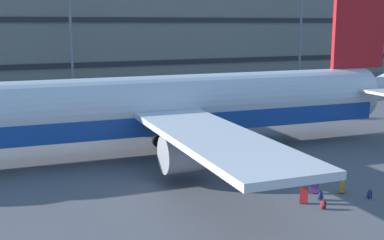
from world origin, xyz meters
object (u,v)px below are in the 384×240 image
object	(u,v)px
airliner	(151,108)
backpack_black	(323,205)
suitcase_navy	(304,195)
backpack_laid_flat	(321,196)
backpack_small	(369,194)
suitcase_large	(342,186)
suitcase_orange	(314,187)

from	to	relation	value
airliner	backpack_black	xyz separation A→B (m)	(4.27, -13.24, -3.00)
suitcase_navy	backpack_laid_flat	xyz separation A→B (m)	(1.09, 0.05, -0.22)
backpack_laid_flat	backpack_small	size ratio (longest dim) A/B	1.00
suitcase_large	backpack_laid_flat	xyz separation A→B (m)	(-1.75, -0.47, -0.13)
suitcase_orange	suitcase_navy	xyz separation A→B (m)	(-1.41, -1.03, 0.09)
backpack_black	backpack_laid_flat	size ratio (longest dim) A/B	0.97
suitcase_large	suitcase_navy	world-z (taller)	suitcase_navy
backpack_laid_flat	backpack_small	bearing A→B (deg)	-17.67
suitcase_large	backpack_small	bearing A→B (deg)	-60.93
backpack_black	backpack_laid_flat	world-z (taller)	backpack_laid_flat
suitcase_orange	backpack_small	xyz separation A→B (m)	(2.13, -1.75, -0.13)
suitcase_navy	backpack_small	world-z (taller)	suitcase_navy
suitcase_orange	backpack_black	bearing A→B (deg)	-116.57
suitcase_orange	backpack_black	distance (m)	2.30
airliner	suitcase_navy	size ratio (longest dim) A/B	43.67
suitcase_orange	backpack_laid_flat	distance (m)	1.03
suitcase_large	suitcase_orange	world-z (taller)	suitcase_large
suitcase_orange	backpack_laid_flat	xyz separation A→B (m)	(-0.32, -0.97, -0.13)
backpack_black	airliner	bearing A→B (deg)	107.87
suitcase_large	suitcase_navy	size ratio (longest dim) A/B	0.89
suitcase_orange	suitcase_large	bearing A→B (deg)	-19.27
suitcase_navy	backpack_black	xyz separation A→B (m)	(0.38, -1.03, -0.22)
airliner	backpack_laid_flat	bearing A→B (deg)	-67.74
suitcase_large	backpack_laid_flat	size ratio (longest dim) A/B	1.66
suitcase_navy	backpack_black	size ratio (longest dim) A/B	1.90
airliner	backpack_laid_flat	size ratio (longest dim) A/B	80.96
airliner	suitcase_orange	bearing A→B (deg)	-64.66
suitcase_orange	backpack_small	distance (m)	2.76
backpack_small	suitcase_navy	bearing A→B (deg)	168.36
airliner	backpack_small	xyz separation A→B (m)	(7.42, -12.93, -3.00)
backpack_black	backpack_laid_flat	distance (m)	1.29
suitcase_large	suitcase_navy	distance (m)	2.89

